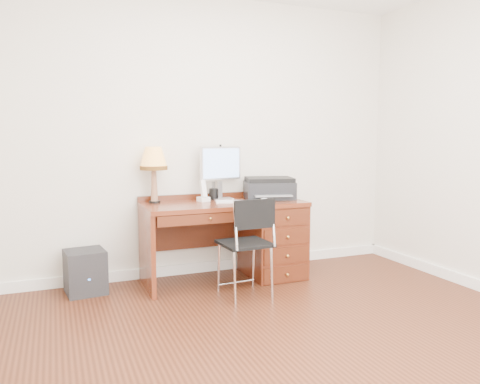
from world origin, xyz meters
name	(u,v)px	position (x,y,z in m)	size (l,w,h in m)	color
ground	(294,338)	(0.00, 0.00, 0.00)	(4.00, 4.00, 0.00)	#39190D
room_shell	(257,301)	(0.00, 0.63, 0.05)	(4.00, 4.00, 4.00)	silver
desk	(255,235)	(0.32, 1.40, 0.41)	(1.50, 0.67, 0.75)	maroon
monitor	(221,166)	(0.05, 1.61, 1.07)	(0.44, 0.18, 0.51)	silver
keyboard	(239,202)	(0.12, 1.32, 0.76)	(0.42, 0.12, 0.02)	white
mouse_pad	(264,201)	(0.34, 1.25, 0.76)	(0.20, 0.20, 0.04)	black
printer	(269,188)	(0.51, 1.48, 0.85)	(0.55, 0.47, 0.21)	black
leg_lamp	(154,162)	(-0.61, 1.58, 1.13)	(0.25, 0.25, 0.51)	black
phone	(203,195)	(-0.16, 1.51, 0.81)	(0.12, 0.12, 0.20)	white
pen_cup	(214,194)	(-0.04, 1.59, 0.80)	(0.09, 0.09, 0.11)	black
chair	(248,237)	(0.02, 0.88, 0.52)	(0.42, 0.42, 0.85)	black
equipment_box	(85,272)	(-1.25, 1.50, 0.19)	(0.32, 0.32, 0.38)	black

